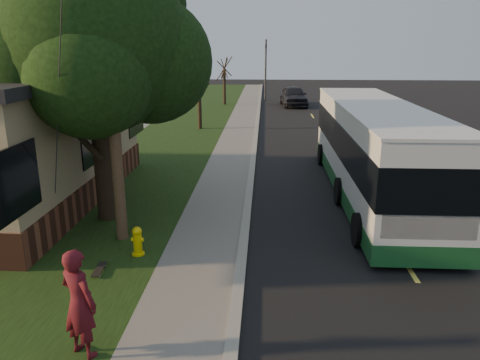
# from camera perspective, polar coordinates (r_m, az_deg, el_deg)

# --- Properties ---
(ground) EXTENTS (120.00, 120.00, 0.00)m
(ground) POSITION_cam_1_polar(r_m,az_deg,el_deg) (11.77, 0.23, -9.65)
(ground) COLOR black
(ground) RESTS_ON ground
(road) EXTENTS (8.00, 80.00, 0.01)m
(road) POSITION_cam_1_polar(r_m,az_deg,el_deg) (21.49, 12.31, 2.08)
(road) COLOR black
(road) RESTS_ON ground
(curb) EXTENTS (0.25, 80.00, 0.12)m
(curb) POSITION_cam_1_polar(r_m,az_deg,el_deg) (21.20, 1.58, 2.42)
(curb) COLOR gray
(curb) RESTS_ON ground
(sidewalk) EXTENTS (2.00, 80.00, 0.08)m
(sidewalk) POSITION_cam_1_polar(r_m,az_deg,el_deg) (21.25, -1.11, 2.40)
(sidewalk) COLOR slate
(sidewalk) RESTS_ON ground
(grass_verge) EXTENTS (5.00, 80.00, 0.07)m
(grass_verge) POSITION_cam_1_polar(r_m,az_deg,el_deg) (21.79, -10.34, 2.47)
(grass_verge) COLOR black
(grass_verge) RESTS_ON ground
(fire_hydrant) EXTENTS (0.32, 0.32, 0.74)m
(fire_hydrant) POSITION_cam_1_polar(r_m,az_deg,el_deg) (11.99, -12.38, -7.27)
(fire_hydrant) COLOR yellow
(fire_hydrant) RESTS_ON grass_verge
(utility_pole) EXTENTS (2.86, 3.21, 9.07)m
(utility_pole) POSITION_cam_1_polar(r_m,az_deg,el_deg) (12.19, -15.65, 13.28)
(utility_pole) COLOR #473321
(utility_pole) RESTS_ON ground
(leafy_tree) EXTENTS (6.30, 6.00, 7.80)m
(leafy_tree) POSITION_cam_1_polar(r_m,az_deg,el_deg) (14.03, -17.12, 15.69)
(leafy_tree) COLOR black
(leafy_tree) RESTS_ON grass_verge
(bare_tree_near) EXTENTS (1.38, 1.21, 4.31)m
(bare_tree_near) POSITION_cam_1_polar(r_m,az_deg,el_deg) (29.01, -4.98, 10.33)
(bare_tree_near) COLOR black
(bare_tree_near) RESTS_ON grass_verge
(bare_tree_far) EXTENTS (1.38, 1.21, 4.03)m
(bare_tree_far) POSITION_cam_1_polar(r_m,az_deg,el_deg) (40.84, -1.91, 11.90)
(bare_tree_far) COLOR black
(bare_tree_far) RESTS_ON grass_verge
(traffic_signal) EXTENTS (0.18, 0.22, 5.50)m
(traffic_signal) POSITION_cam_1_polar(r_m,az_deg,el_deg) (44.61, 3.15, 13.76)
(traffic_signal) COLOR #2D2D30
(traffic_signal) RESTS_ON ground
(transit_bus) EXTENTS (2.73, 11.82, 3.20)m
(transit_bus) POSITION_cam_1_polar(r_m,az_deg,el_deg) (16.66, 16.00, 3.74)
(transit_bus) COLOR silver
(transit_bus) RESTS_ON ground
(skateboarder) EXTENTS (0.84, 0.74, 1.93)m
(skateboarder) POSITION_cam_1_polar(r_m,az_deg,el_deg) (8.41, -19.02, -13.99)
(skateboarder) COLOR #4D0F18
(skateboarder) RESTS_ON grass_verge
(skateboard_main) EXTENTS (0.26, 0.77, 0.07)m
(skateboard_main) POSITION_cam_1_polar(r_m,az_deg,el_deg) (11.50, -16.79, -10.39)
(skateboard_main) COLOR black
(skateboard_main) RESTS_ON grass_verge
(dumpster) EXTENTS (1.75, 1.57, 1.27)m
(dumpster) POSITION_cam_1_polar(r_m,az_deg,el_deg) (19.53, -24.39, 1.60)
(dumpster) COLOR black
(dumpster) RESTS_ON building_lot
(distant_car) EXTENTS (2.40, 5.16, 1.71)m
(distant_car) POSITION_cam_1_polar(r_m,az_deg,el_deg) (40.68, 6.53, 10.16)
(distant_car) COLOR black
(distant_car) RESTS_ON ground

